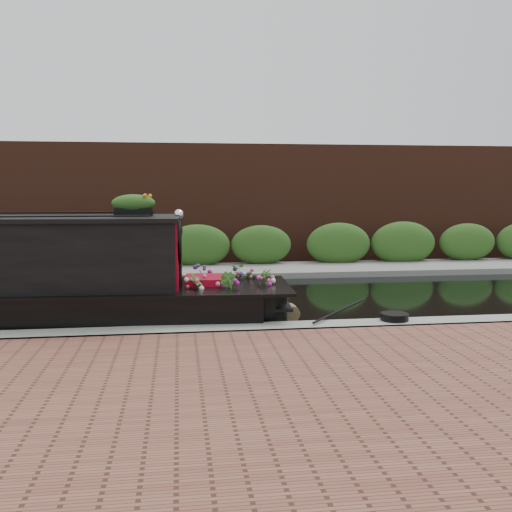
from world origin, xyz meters
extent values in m
plane|color=black|center=(0.00, 0.00, 0.00)|extent=(80.00, 80.00, 0.00)
cube|color=gray|center=(0.00, -3.30, 0.00)|extent=(40.00, 0.60, 0.50)
cube|color=brown|center=(0.00, -7.00, 0.00)|extent=(40.00, 7.00, 0.50)
cube|color=gray|center=(0.00, 4.20, 0.00)|extent=(40.00, 2.40, 0.34)
cube|color=#2C541C|center=(0.00, 5.10, 0.00)|extent=(40.00, 1.10, 2.80)
cube|color=#4C261A|center=(0.00, 7.20, 0.00)|extent=(40.00, 1.00, 8.00)
cube|color=#AB061D|center=(-0.50, -1.89, 1.33)|extent=(0.13, 1.63, 1.26)
cube|color=black|center=(-1.74, -2.71, 1.40)|extent=(0.84, 0.07, 0.51)
cube|color=#AB061D|center=(-0.02, -1.89, 0.65)|extent=(0.78, 0.87, 0.47)
sphere|color=white|center=(-0.50, -2.02, 2.06)|extent=(0.17, 0.17, 0.17)
sphere|color=white|center=(-0.50, -1.76, 2.06)|extent=(0.17, 0.17, 0.17)
cube|color=black|center=(-1.31, -1.89, 2.10)|extent=(0.70, 0.24, 0.14)
ellipsoid|color=orange|center=(-1.31, -1.89, 2.28)|extent=(0.76, 0.23, 0.22)
imported|color=#2E5B1E|center=(-0.22, -2.46, 0.73)|extent=(0.37, 0.40, 0.62)
imported|color=#2E5B1E|center=(0.36, -2.47, 0.73)|extent=(0.44, 0.44, 0.62)
imported|color=#2E5B1E|center=(0.80, -1.30, 0.70)|extent=(0.63, 0.59, 0.57)
imported|color=#2E5B1E|center=(1.05, -2.11, 0.72)|extent=(0.43, 0.43, 0.61)
imported|color=#2E5B1E|center=(-0.04, -1.18, 0.67)|extent=(0.20, 0.28, 0.50)
cylinder|color=olive|center=(1.61, -1.89, 0.15)|extent=(0.30, 0.35, 0.30)
cylinder|color=black|center=(3.19, -3.17, 0.31)|extent=(0.48, 0.48, 0.12)
camera|label=1|loc=(-0.51, -12.46, 2.54)|focal=40.00mm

